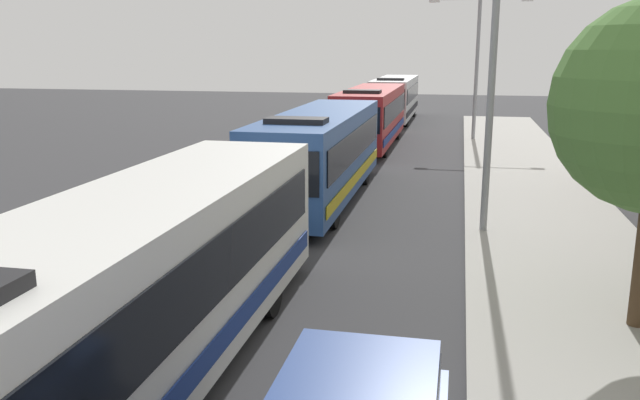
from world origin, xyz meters
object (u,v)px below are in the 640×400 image
Objects in this scene: bus_lead at (130,292)px; bus_fourth_in_line at (395,97)px; bus_middle at (371,115)px; streetlamp_far at (478,52)px; bus_second_in_line at (320,152)px; streetlamp_mid at (494,44)px.

bus_lead is 1.10× the size of bus_fourth_in_line.
streetlamp_far reaches higher than bus_middle.
bus_second_in_line is 7.22m from streetlamp_mid.
streetlamp_mid is 1.08× the size of streetlamp_far.
streetlamp_far is (5.40, 29.73, 3.25)m from bus_lead.
streetlamp_far is (5.40, 3.28, 3.25)m from bus_middle.
bus_fourth_in_line is (0.00, 12.84, 0.00)m from bus_middle.
bus_second_in_line is 0.99× the size of bus_middle.
bus_lead and bus_fourth_in_line have the same top height.
bus_fourth_in_line is 29.79m from streetlamp_mid.
streetlamp_mid is at bearing -79.48° from bus_fourth_in_line.
streetlamp_mid is (5.40, -3.21, 3.57)m from bus_second_in_line.
bus_middle is 12.84m from bus_fourth_in_line.
streetlamp_mid is (5.40, -16.24, 3.57)m from bus_middle.
bus_second_in_line is at bearing -108.31° from streetlamp_far.
bus_middle is 17.48m from streetlamp_mid.
streetlamp_mid reaches higher than bus_lead.
bus_lead is 13.42m from bus_second_in_line.
streetlamp_far is at bearing -60.55° from bus_fourth_in_line.
bus_fourth_in_line is at bearing 90.00° from bus_second_in_line.
bus_fourth_in_line is (-0.00, 39.29, -0.00)m from bus_lead.
streetlamp_mid is at bearing -90.00° from streetlamp_far.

